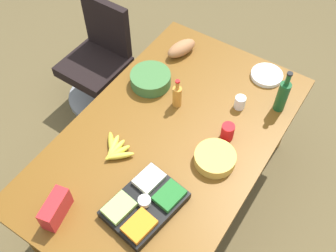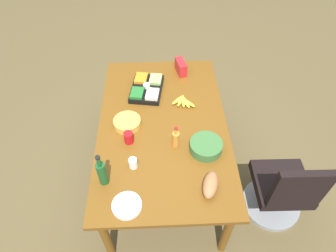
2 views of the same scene
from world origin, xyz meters
name	(u,v)px [view 1 (image 1 of 2)]	position (x,y,z in m)	size (l,w,h in m)	color
ground_plane	(169,193)	(0.00, 0.00, 0.00)	(10.00, 10.00, 0.00)	brown
conference_table	(169,143)	(0.00, 0.00, 0.67)	(1.91, 1.17, 0.74)	brown
office_chair	(99,68)	(0.52, 1.05, 0.35)	(0.56, 0.56, 0.91)	gray
veggie_tray	(145,204)	(-0.46, -0.15, 0.78)	(0.46, 0.36, 0.09)	black
paper_cup	(240,102)	(0.45, -0.25, 0.79)	(0.07, 0.07, 0.09)	white
salad_bowl	(151,79)	(0.31, 0.35, 0.79)	(0.27, 0.27, 0.09)	#3B6C35
paper_plate_stack	(267,75)	(0.80, -0.28, 0.76)	(0.22, 0.22, 0.03)	white
dressing_bottle	(177,96)	(0.25, 0.10, 0.83)	(0.06, 0.06, 0.22)	orange
banana_bunch	(116,149)	(-0.27, 0.21, 0.77)	(0.20, 0.24, 0.04)	yellow
bread_loaf	(181,48)	(0.68, 0.34, 0.79)	(0.24, 0.11, 0.10)	#A56B41
chip_bowl	(215,158)	(0.00, -0.32, 0.78)	(0.25, 0.25, 0.07)	gold
red_solo_cup	(228,132)	(0.20, -0.30, 0.80)	(0.08, 0.08, 0.11)	red
wine_bottle	(282,95)	(0.59, -0.47, 0.87)	(0.08, 0.08, 0.32)	#174D23
chip_bag_red	(56,209)	(-0.76, 0.22, 0.81)	(0.20, 0.08, 0.14)	red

